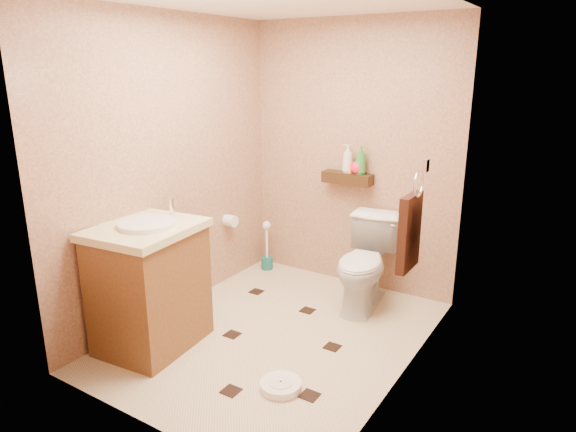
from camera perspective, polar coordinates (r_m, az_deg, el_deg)
The scene contains 17 objects.
ground at distance 4.05m, azimuth -1.32°, elevation -13.07°, with size 2.50×2.50×0.00m, color beige.
wall_back at distance 4.69m, azimuth 7.11°, elevation 6.52°, with size 2.00×0.04×2.40m, color tan.
wall_front at distance 2.70m, azimuth -16.31°, elevation -1.29°, with size 2.00×0.04×2.40m, color tan.
wall_left at distance 4.24m, azimuth -12.81°, elevation 5.22°, with size 0.04×2.50×2.40m, color tan.
wall_right at distance 3.19m, azimuth 13.70°, elevation 1.55°, with size 0.04×2.50×2.40m, color tan.
wall_shelf at distance 4.65m, azimuth 6.61°, elevation 4.20°, with size 0.46×0.14×0.10m, color #39210F.
floor_accents at distance 3.98m, azimuth -1.13°, elevation -13.57°, with size 1.29×1.41×0.01m.
toilet at distance 4.40m, azimuth 8.56°, elevation -5.24°, with size 0.43×0.76×0.77m, color white.
vanity at distance 3.86m, azimuth -15.10°, elevation -7.38°, with size 0.69×0.81×1.06m.
bathroom_scale at distance 3.45m, azimuth -0.81°, elevation -18.29°, with size 0.32×0.32×0.05m.
toilet_brush at distance 5.20m, azimuth -2.35°, elevation -4.06°, with size 0.12×0.12×0.51m.
towel_ring at distance 3.51m, azimuth 13.42°, elevation -1.40°, with size 0.12×0.30×0.76m.
toilet_paper at distance 4.82m, azimuth -6.43°, elevation -0.53°, with size 0.12×0.11×0.12m.
bottle_a at distance 4.62m, azimuth 6.66°, elevation 6.35°, with size 0.10×0.10×0.25m, color silver.
bottle_b at distance 4.62m, azimuth 6.90°, elevation 5.65°, with size 0.06×0.07×0.14m, color #F89F34.
bottle_c at distance 4.58m, azimuth 7.76°, elevation 5.65°, with size 0.12×0.12×0.16m, color red.
bottle_d at distance 4.57m, azimuth 8.10°, elevation 6.18°, with size 0.10×0.10×0.25m, color #2C8432.
Camera 1 is at (1.96, -2.93, 1.99)m, focal length 32.00 mm.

